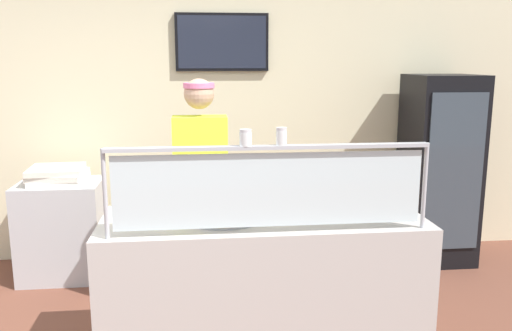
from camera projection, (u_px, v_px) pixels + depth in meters
name	position (u px, v px, depth m)	size (l,w,h in m)	color
ground_plane	(253.00, 313.00, 4.02)	(12.00, 12.00, 0.00)	brown
shop_rear_unit	(237.00, 115.00, 5.10)	(6.35, 0.13, 2.70)	beige
serving_counter	(263.00, 290.00, 3.31)	(1.95, 0.72, 0.95)	#BCB7B2
sneeze_guard	(270.00, 179.00, 2.86)	(1.77, 0.06, 0.49)	#B2B5BC
pizza_tray	(223.00, 215.00, 3.19)	(0.48, 0.48, 0.04)	#9EA0A8
pizza_server	(217.00, 213.00, 3.16)	(0.07, 0.28, 0.01)	#ADAFB7
parmesan_shaker	(246.00, 139.00, 2.80)	(0.07, 0.07, 0.09)	white
pepper_flake_shaker	(281.00, 137.00, 2.82)	(0.06, 0.06, 0.10)	white
worker_figure	(202.00, 186.00, 3.78)	(0.41, 0.50, 1.76)	#23232D
drink_fridge	(439.00, 169.00, 4.96)	(0.61, 0.62, 1.75)	black
prep_shelf	(62.00, 230.00, 4.64)	(0.70, 0.55, 0.85)	#B7BABF
pizza_box_stack	(58.00, 175.00, 4.54)	(0.47, 0.46, 0.13)	silver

